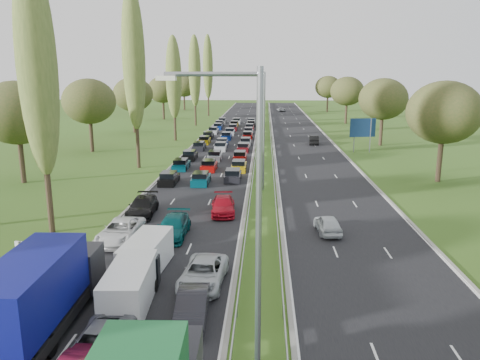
# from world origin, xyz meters

# --- Properties ---
(ground) EXTENTS (260.00, 260.00, 0.00)m
(ground) POSITION_xyz_m (4.50, 80.00, 0.00)
(ground) COLOR #385219
(ground) RESTS_ON ground
(near_carriageway) EXTENTS (10.50, 215.00, 0.04)m
(near_carriageway) POSITION_xyz_m (-2.25, 82.50, 0.00)
(near_carriageway) COLOR black
(near_carriageway) RESTS_ON ground
(far_carriageway) EXTENTS (10.50, 215.00, 0.04)m
(far_carriageway) POSITION_xyz_m (11.25, 82.50, 0.00)
(far_carriageway) COLOR black
(far_carriageway) RESTS_ON ground
(central_reservation) EXTENTS (2.36, 215.00, 0.32)m
(central_reservation) POSITION_xyz_m (4.50, 82.50, 0.55)
(central_reservation) COLOR gray
(central_reservation) RESTS_ON ground
(lamp_columns) EXTENTS (0.18, 140.18, 12.00)m
(lamp_columns) POSITION_xyz_m (4.50, 78.00, 6.00)
(lamp_columns) COLOR gray
(lamp_columns) RESTS_ON ground
(poplar_row) EXTENTS (2.80, 127.80, 22.44)m
(poplar_row) POSITION_xyz_m (-11.50, 68.17, 12.39)
(poplar_row) COLOR #2D2116
(poplar_row) RESTS_ON ground
(woodland_left) EXTENTS (8.00, 166.00, 11.10)m
(woodland_left) POSITION_xyz_m (-22.00, 62.63, 7.68)
(woodland_left) COLOR #2D2116
(woodland_left) RESTS_ON ground
(woodland_right) EXTENTS (8.00, 153.00, 11.10)m
(woodland_right) POSITION_xyz_m (24.00, 66.67, 7.68)
(woodland_right) COLOR #2D2116
(woodland_right) RESTS_ON ground
(traffic_queue_fill) EXTENTS (9.07, 67.60, 0.80)m
(traffic_queue_fill) POSITION_xyz_m (-2.25, 77.66, 0.44)
(traffic_queue_fill) COLOR black
(traffic_queue_fill) RESTS_ON ground
(near_car_2) EXTENTS (2.60, 5.46, 1.50)m
(near_car_2) POSITION_xyz_m (-5.64, 27.32, 0.77)
(near_car_2) COLOR silver
(near_car_2) RESTS_ON near_carriageway
(near_car_3) EXTENTS (2.38, 5.33, 1.52)m
(near_car_3) POSITION_xyz_m (-5.71, 33.69, 0.78)
(near_car_3) COLOR black
(near_car_3) RESTS_ON near_carriageway
(near_car_6) EXTENTS (2.27, 4.73, 1.30)m
(near_car_6) POSITION_xyz_m (-2.25, 13.21, 0.67)
(near_car_6) COLOR gray
(near_car_6) RESTS_ON near_carriageway
(near_car_7) EXTENTS (2.13, 5.20, 1.51)m
(near_car_7) POSITION_xyz_m (-2.07, 28.41, 0.77)
(near_car_7) COLOR #044345
(near_car_7) RESTS_ON near_carriageway
(near_car_9) EXTENTS (1.70, 4.33, 1.40)m
(near_car_9) POSITION_xyz_m (1.18, 16.57, 0.72)
(near_car_9) COLOR black
(near_car_9) RESTS_ON near_carriageway
(near_car_10) EXTENTS (2.68, 5.25, 1.42)m
(near_car_10) POSITION_xyz_m (1.22, 20.47, 0.73)
(near_car_10) COLOR #B3B8BD
(near_car_10) RESTS_ON near_carriageway
(near_car_11) EXTENTS (2.37, 5.03, 1.42)m
(near_car_11) POSITION_xyz_m (1.11, 34.48, 0.73)
(near_car_11) COLOR #9D0918
(near_car_11) RESTS_ON near_carriageway
(far_car_0) EXTENTS (1.94, 4.14, 1.37)m
(far_car_0) POSITION_xyz_m (9.47, 29.93, 0.70)
(far_car_0) COLOR silver
(far_car_0) RESTS_ON far_carriageway
(far_car_1) EXTENTS (1.84, 4.54, 1.47)m
(far_car_1) POSITION_xyz_m (12.95, 75.64, 0.75)
(far_car_1) COLOR black
(far_car_1) RESTS_ON far_carriageway
(far_car_2) EXTENTS (2.64, 5.10, 1.37)m
(far_car_2) POSITION_xyz_m (9.64, 145.65, 0.71)
(far_car_2) COLOR gray
(far_car_2) RESTS_ON far_carriageway
(blue_lorry) EXTENTS (2.61, 9.39, 3.96)m
(blue_lorry) POSITION_xyz_m (-5.52, 15.19, 2.05)
(blue_lorry) COLOR black
(blue_lorry) RESTS_ON near_carriageway
(white_van_front) EXTENTS (2.07, 5.29, 2.12)m
(white_van_front) POSITION_xyz_m (-2.23, 18.06, 1.09)
(white_van_front) COLOR white
(white_van_front) RESTS_ON near_carriageway
(white_van_rear) EXTENTS (2.02, 5.15, 2.07)m
(white_van_rear) POSITION_xyz_m (-2.49, 22.50, 1.06)
(white_van_rear) COLOR white
(white_van_rear) RESTS_ON near_carriageway
(info_sign) EXTENTS (1.50, 0.32, 2.10)m
(info_sign) POSITION_xyz_m (-9.40, 21.29, 1.37)
(info_sign) COLOR gray
(info_sign) RESTS_ON ground
(direction_sign) EXTENTS (3.96, 0.78, 5.20)m
(direction_sign) POSITION_xyz_m (19.40, 67.46, 3.57)
(direction_sign) COLOR gray
(direction_sign) RESTS_ON ground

